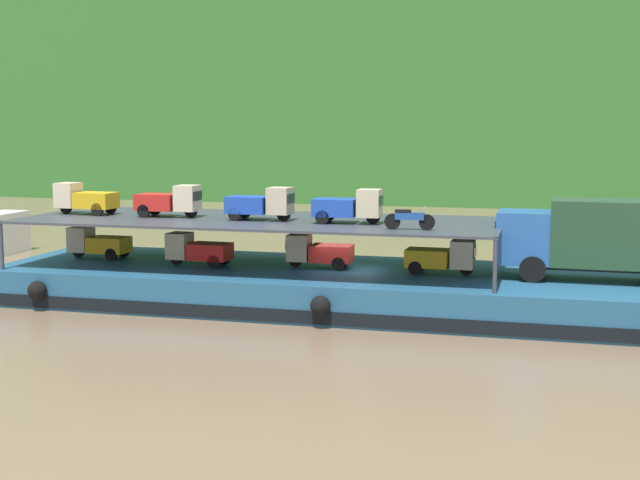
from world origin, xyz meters
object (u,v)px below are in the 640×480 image
mini_truck_upper_fore (261,204)px  cargo_barge (347,288)px  mini_truck_lower_fore (442,257)px  covered_lorry (595,237)px  mini_truck_lower_aft (198,250)px  motorcycle_upper_port (409,218)px  mini_truck_lower_mid (318,251)px  mini_truck_upper_bow (349,206)px  mini_truck_lower_stern (98,243)px  mini_truck_upper_mid (169,201)px  mini_truck_upper_stern (85,199)px

mini_truck_upper_fore → cargo_barge: bearing=6.4°
mini_truck_lower_fore → mini_truck_upper_fore: 7.72m
cargo_barge → covered_lorry: (9.68, 0.01, 2.45)m
mini_truck_lower_aft → motorcycle_upper_port: motorcycle_upper_port is taller
mini_truck_lower_mid → covered_lorry: bearing=-1.1°
mini_truck_lower_fore → mini_truck_upper_bow: mini_truck_upper_bow is taller
mini_truck_lower_stern → motorcycle_upper_port: (14.40, -2.40, 1.74)m
mini_truck_upper_bow → mini_truck_upper_fore: bearing=176.7°
mini_truck_lower_mid → mini_truck_upper_bow: bearing=-29.7°
cargo_barge → motorcycle_upper_port: size_ratio=15.41×
mini_truck_upper_mid → motorcycle_upper_port: 10.87m
mini_truck_lower_fore → mini_truck_upper_mid: (-11.67, -0.16, 2.00)m
covered_lorry → mini_truck_upper_stern: mini_truck_upper_stern is taller
covered_lorry → mini_truck_lower_mid: size_ratio=2.85×
covered_lorry → mini_truck_upper_bow: (-9.46, -0.63, 1.00)m
mini_truck_upper_mid → mini_truck_upper_bow: same height
cargo_barge → mini_truck_lower_stern: bearing=178.8°
mini_truck_upper_mid → motorcycle_upper_port: size_ratio=1.45×
cargo_barge → mini_truck_lower_stern: size_ratio=10.64×
mini_truck_lower_aft → mini_truck_upper_fore: 3.44m
mini_truck_lower_fore → mini_truck_upper_stern: (-15.81, -0.02, 2.00)m
mini_truck_lower_fore → mini_truck_upper_fore: bearing=-176.9°
mini_truck_lower_fore → mini_truck_upper_bow: size_ratio=1.00×
mini_truck_lower_stern → mini_truck_upper_mid: bearing=-6.1°
mini_truck_lower_stern → mini_truck_lower_aft: bearing=-8.8°
mini_truck_upper_stern → mini_truck_upper_fore: bearing=-2.6°
covered_lorry → mini_truck_lower_fore: 5.87m
mini_truck_lower_mid → mini_truck_upper_fore: 3.10m
mini_truck_lower_stern → mini_truck_upper_bow: size_ratio=1.00×
mini_truck_upper_fore → mini_truck_upper_bow: same height
mini_truck_lower_fore → mini_truck_lower_aft: bearing=-176.9°
mini_truck_upper_mid → mini_truck_upper_bow: 8.02m
mini_truck_lower_mid → mini_truck_lower_fore: size_ratio=1.00×
mini_truck_lower_aft → mini_truck_upper_stern: size_ratio=0.99×
mini_truck_upper_stern → mini_truck_upper_fore: (8.37, -0.38, 0.00)m
mini_truck_upper_stern → mini_truck_upper_mid: same height
cargo_barge → motorcycle_upper_port: (2.90, -2.15, 3.18)m
mini_truck_lower_mid → mini_truck_upper_stern: bearing=-178.7°
covered_lorry → motorcycle_upper_port: bearing=-162.3°
mini_truck_lower_fore → mini_truck_lower_stern: bearing=179.1°
mini_truck_lower_aft → motorcycle_upper_port: size_ratio=1.45×
covered_lorry → mini_truck_lower_fore: covered_lorry is taller
mini_truck_upper_stern → mini_truck_lower_fore: bearing=0.1°
mini_truck_lower_mid → motorcycle_upper_port: (4.16, -2.38, 1.74)m
covered_lorry → mini_truck_lower_stern: size_ratio=2.86×
mini_truck_upper_bow → motorcycle_upper_port: mini_truck_upper_bow is taller
mini_truck_lower_aft → cargo_barge: bearing=5.0°
covered_lorry → mini_truck_upper_fore: (-13.23, -0.41, 1.00)m
cargo_barge → mini_truck_upper_bow: size_ratio=10.62×
covered_lorry → mini_truck_lower_mid: covered_lorry is taller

